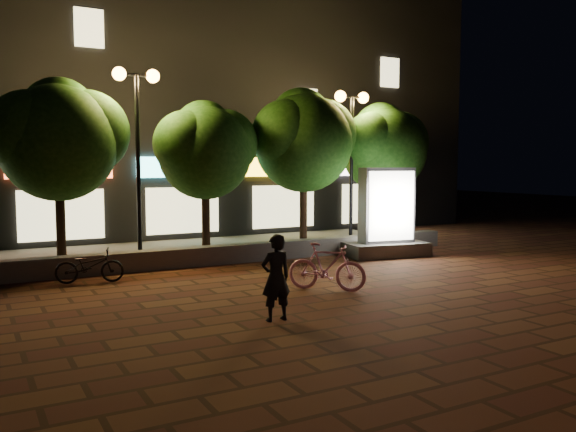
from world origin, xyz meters
TOP-DOWN VIEW (x-y plane):
  - ground at (0.00, 0.00)m, footprint 80.00×80.00m
  - retaining_wall at (0.00, 4.00)m, footprint 16.00×0.45m
  - sidewalk at (0.00, 6.50)m, footprint 16.00×5.00m
  - building_block at (-0.01, 12.99)m, footprint 28.00×8.12m
  - tree_left at (-3.45, 5.46)m, footprint 3.60×3.00m
  - tree_mid at (0.55, 5.46)m, footprint 3.24×2.70m
  - tree_right at (3.86, 5.46)m, footprint 3.72×3.10m
  - tree_far_right at (7.05, 5.46)m, footprint 3.48×2.90m
  - street_lamp_left at (-1.50, 5.20)m, footprint 1.26×0.36m
  - street_lamp_right at (5.50, 5.20)m, footprint 1.26×0.36m
  - ad_kiosk at (5.18, 2.92)m, footprint 2.56×1.56m
  - scooter_pink at (1.08, -0.27)m, footprint 1.51×1.56m
  - rider at (-1.01, -1.92)m, footprint 0.55×0.36m
  - scooter_parked at (-3.23, 3.00)m, footprint 1.59×0.91m

SIDE VIEW (x-z plane):
  - ground at x=0.00m, z-range 0.00..0.00m
  - sidewalk at x=0.00m, z-range 0.00..0.08m
  - retaining_wall at x=0.00m, z-range 0.00..0.50m
  - scooter_parked at x=-3.23m, z-range 0.00..0.79m
  - scooter_pink at x=1.08m, z-range 0.00..1.02m
  - rider at x=-1.01m, z-range 0.00..1.50m
  - ad_kiosk at x=5.18m, z-range -0.25..2.35m
  - tree_mid at x=0.55m, z-range 0.97..5.47m
  - tree_far_right at x=7.05m, z-range 0.99..5.75m
  - tree_left at x=-3.45m, z-range 1.00..5.89m
  - tree_right at x=3.86m, z-range 1.03..6.10m
  - street_lamp_right at x=5.50m, z-range 1.40..6.38m
  - street_lamp_left at x=-1.50m, z-range 1.44..6.62m
  - building_block at x=-0.01m, z-range -0.65..10.65m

